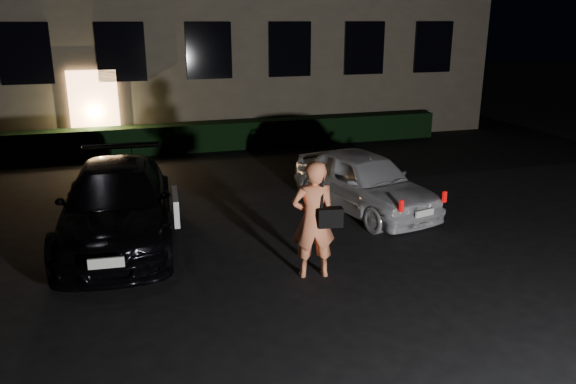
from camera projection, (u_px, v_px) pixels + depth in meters
name	position (u px, v px, depth m)	size (l,w,h in m)	color
ground	(341.00, 304.00, 8.11)	(80.00, 80.00, 0.00)	black
hedge	(215.00, 136.00, 17.57)	(15.00, 0.70, 0.85)	black
sedan	(117.00, 204.00, 10.29)	(2.29, 4.97, 1.39)	black
hatch	(364.00, 181.00, 11.91)	(2.33, 4.02, 1.28)	silver
man	(314.00, 219.00, 8.73)	(0.79, 0.55, 1.90)	#EF7F51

